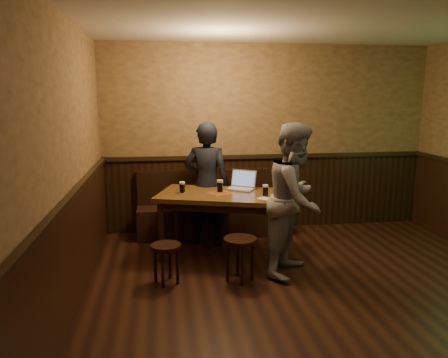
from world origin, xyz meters
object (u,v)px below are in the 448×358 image
bench (213,214)px  stool_left (166,252)px  pub_table (221,201)px  pint_mid (220,186)px  laptop (242,184)px  stool_right (240,247)px  person_suit (207,184)px  pint_right (265,191)px  person_grey (295,199)px  pint_left (182,187)px

bench → stool_left: bearing=-113.1°
pub_table → bench: bearing=107.9°
pint_mid → laptop: bearing=25.2°
stool_right → person_suit: bearing=100.0°
pint_right → laptop: 0.50m
bench → person_grey: person_grey is taller
pub_table → stool_right: size_ratio=3.51×
stool_right → pint_right: pint_right is taller
person_grey → laptop: bearing=64.0°
pint_right → person_grey: bearing=-56.7°
pub_table → pint_mid: (-0.00, 0.06, 0.19)m
pub_table → person_suit: 0.52m
stool_right → person_suit: person_suit is taller
pint_mid → laptop: laptop is taller
stool_left → pint_left: size_ratio=3.06×
stool_left → pint_mid: size_ratio=2.80×
pint_right → laptop: (-0.21, 0.46, -0.01)m
stool_right → pint_right: bearing=53.4°
person_suit → person_grey: (0.90, -1.13, 0.02)m
bench → pint_mid: size_ratio=13.81×
stool_left → pint_right: bearing=22.2°
stool_right → laptop: 1.15m
pint_left → person_grey: (1.25, -0.73, -0.03)m
pint_left → person_suit: 0.54m
pint_mid → laptop: 0.34m
pint_left → stool_right: bearing=-56.6°
pub_table → laptop: 0.41m
person_suit → stool_right: bearing=116.4°
stool_left → person_grey: (1.48, 0.11, 0.52)m
pint_right → person_suit: (-0.64, 0.74, -0.05)m
person_grey → person_suit: bearing=73.7°
stool_left → person_suit: bearing=64.8°
pint_right → person_suit: bearing=130.9°
bench → person_grey: size_ratio=1.26×
pint_left → laptop: size_ratio=0.33×
stool_left → person_suit: person_suit is taller
stool_left → person_grey: person_grey is taller
pint_right → laptop: bearing=114.4°
bench → pub_table: 0.99m
bench → person_grey: bearing=-63.6°
pint_left → pint_mid: pint_mid is taller
pint_left → stool_left: bearing=-105.2°
person_suit → bench: bearing=-90.4°
stool_right → pint_mid: pint_mid is taller
pub_table → pint_left: pint_left is taller
pub_table → laptop: bearing=51.4°
pint_left → pint_mid: 0.48m
stool_left → person_grey: bearing=4.2°
pub_table → person_suit: person_suit is taller
pub_table → stool_right: 0.88m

